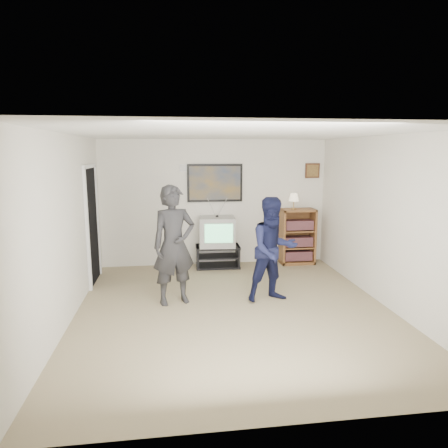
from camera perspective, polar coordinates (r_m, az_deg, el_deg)
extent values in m
cube|color=#8B7958|center=(5.91, 1.46, -12.20)|extent=(4.50, 5.00, 0.01)
cube|color=white|center=(5.47, 1.59, 12.80)|extent=(4.50, 5.00, 0.01)
cube|color=silver|center=(8.00, -1.31, 3.04)|extent=(4.50, 0.01, 2.50)
cube|color=silver|center=(5.66, -21.61, -0.73)|extent=(0.01, 5.00, 2.50)
cube|color=silver|center=(6.31, 22.14, 0.31)|extent=(0.01, 5.00, 2.50)
cube|color=black|center=(7.89, -0.90, -3.27)|extent=(0.88, 0.51, 0.04)
cube|color=black|center=(7.99, -0.90, -5.98)|extent=(0.88, 0.51, 0.04)
cube|color=black|center=(7.91, -3.79, -4.72)|extent=(0.06, 0.46, 0.43)
cube|color=black|center=(8.00, 1.96, -4.53)|extent=(0.06, 0.46, 0.43)
imported|color=#262628|center=(5.97, -7.16, -3.02)|extent=(0.75, 0.61, 1.79)
imported|color=#131634|center=(6.09, 7.04, -3.67)|extent=(0.88, 0.74, 1.60)
cube|color=white|center=(6.07, -7.26, 0.61)|extent=(0.07, 0.12, 0.03)
cube|color=white|center=(6.21, 6.12, -0.08)|extent=(0.09, 0.13, 0.04)
cube|color=black|center=(7.94, -1.31, 5.88)|extent=(1.10, 0.03, 0.75)
cube|color=white|center=(7.88, -5.33, 7.99)|extent=(0.28, 0.02, 0.14)
cube|color=#332010|center=(8.39, 12.51, 7.45)|extent=(0.30, 0.03, 0.30)
cube|color=black|center=(7.23, -18.37, -0.27)|extent=(0.03, 0.85, 2.00)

